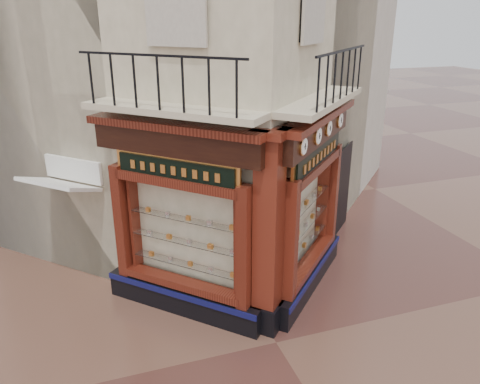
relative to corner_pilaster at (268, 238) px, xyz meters
name	(u,v)px	position (x,y,z in m)	size (l,w,h in m)	color
ground	(276,343)	(0.00, -0.50, -1.95)	(80.00, 80.00, 0.00)	#472721
main_building	(190,5)	(0.00, 5.66, 4.05)	(8.00, 8.00, 12.00)	beige
neighbour_left	(89,24)	(-2.47, 8.13, 3.55)	(8.00, 8.00, 11.00)	beige
neighbour_right	(248,23)	(2.47, 8.13, 3.55)	(8.00, 8.00, 11.00)	beige
shopfront_left	(180,224)	(-1.41, 1.07, 0.03)	(2.86, 2.86, 3.98)	black
shopfront_right	(311,206)	(1.41, 1.07, 0.03)	(2.86, 2.86, 3.98)	black
corner_pilaster	(268,238)	(0.00, 0.00, 0.00)	(0.85, 0.85, 3.98)	black
balcony	(251,105)	(0.00, 0.99, 2.27)	(5.94, 2.97, 1.03)	beige
clock_a	(303,146)	(0.62, 0.02, 1.67)	(0.27, 0.27, 0.33)	#CD8E44
clock_b	(318,136)	(1.21, 0.61, 1.67)	(0.29, 0.29, 0.36)	#CD8E44
clock_c	(329,128)	(1.72, 1.12, 1.67)	(0.27, 0.27, 0.34)	#CD8E44
clock_d	(340,120)	(2.33, 1.73, 1.67)	(0.28, 0.28, 0.35)	#CD8E44
awning	(73,283)	(-3.61, 2.90, -1.95)	(1.56, 0.94, 0.08)	white
signboard_left	(175,170)	(-1.46, 1.01, 1.15)	(1.93, 1.93, 0.52)	#DA8E40
signboard_right	(318,155)	(1.46, 1.01, 1.15)	(2.09, 2.09, 0.56)	#DA8E40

